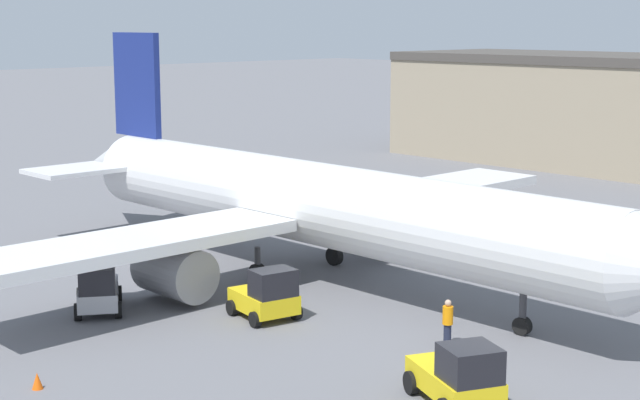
# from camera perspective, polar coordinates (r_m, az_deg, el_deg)

# --- Properties ---
(ground_plane) EXTENTS (400.00, 400.00, 0.00)m
(ground_plane) POSITION_cam_1_polar(r_m,az_deg,el_deg) (45.12, 0.00, -4.66)
(ground_plane) COLOR slate
(airplane) EXTENTS (37.96, 32.89, 11.10)m
(airplane) POSITION_cam_1_polar(r_m,az_deg,el_deg) (45.03, -0.82, -0.23)
(airplane) COLOR silver
(airplane) RESTS_ON ground_plane
(ground_crew_worker) EXTENTS (0.39, 0.39, 1.77)m
(ground_crew_worker) POSITION_cam_1_polar(r_m,az_deg,el_deg) (36.13, 7.44, -7.03)
(ground_crew_worker) COLOR #1E2338
(ground_crew_worker) RESTS_ON ground_plane
(baggage_tug) EXTENTS (3.86, 3.17, 2.17)m
(baggage_tug) POSITION_cam_1_polar(r_m,az_deg,el_deg) (30.66, 8.11, -10.12)
(baggage_tug) COLOR yellow
(baggage_tug) RESTS_ON ground_plane
(belt_loader_truck) EXTENTS (3.71, 3.22, 2.11)m
(belt_loader_truck) POSITION_cam_1_polar(r_m,az_deg,el_deg) (40.87, -12.79, -5.06)
(belt_loader_truck) COLOR #B2B2B7
(belt_loader_truck) RESTS_ON ground_plane
(pushback_tug) EXTENTS (3.01, 2.56, 2.14)m
(pushback_tug) POSITION_cam_1_polar(r_m,az_deg,el_deg) (39.11, -3.11, -5.56)
(pushback_tug) COLOR yellow
(pushback_tug) RESTS_ON ground_plane
(safety_cone_far) EXTENTS (0.36, 0.36, 0.55)m
(safety_cone_far) POSITION_cam_1_polar(r_m,az_deg,el_deg) (33.35, -16.13, -10.07)
(safety_cone_far) COLOR #EF590F
(safety_cone_far) RESTS_ON ground_plane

